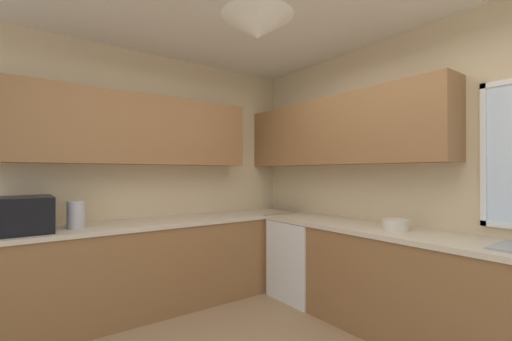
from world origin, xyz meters
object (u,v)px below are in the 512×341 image
(microwave, at_px, (27,214))
(kettle, at_px, (76,215))
(bowl, at_px, (396,225))
(dishwasher, at_px, (305,259))

(microwave, relative_size, kettle, 2.01)
(bowl, bearing_deg, kettle, -128.03)
(microwave, relative_size, bowl, 2.23)
(kettle, bearing_deg, dishwasher, 73.38)
(dishwasher, distance_m, bowl, 1.18)
(kettle, distance_m, bowl, 2.76)
(dishwasher, relative_size, microwave, 1.74)
(kettle, bearing_deg, bowl, 51.97)
(dishwasher, xyz_separation_m, bowl, (1.06, 0.03, 0.51))
(microwave, xyz_separation_m, kettle, (0.02, 0.35, -0.03))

